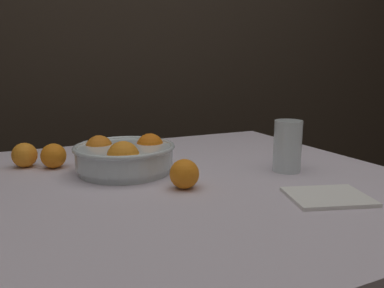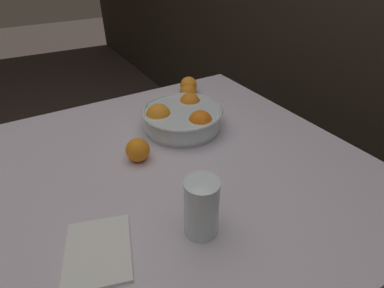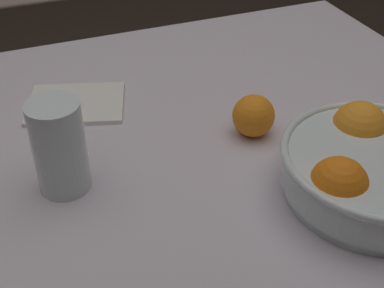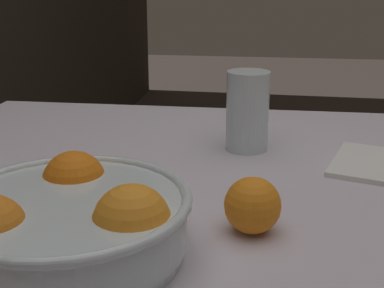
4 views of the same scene
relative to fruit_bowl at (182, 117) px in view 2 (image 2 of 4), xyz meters
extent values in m
cube|color=silver|center=(0.17, -0.12, -0.06)|extent=(1.04, 1.07, 0.03)
cylinder|color=brown|center=(-0.29, -0.60, -0.44)|extent=(0.05, 0.05, 0.72)
cylinder|color=brown|center=(-0.29, 0.35, -0.44)|extent=(0.05, 0.05, 0.72)
cylinder|color=silver|center=(0.00, 0.00, -0.04)|extent=(0.25, 0.25, 0.02)
cylinder|color=silver|center=(0.00, 0.00, 0.00)|extent=(0.26, 0.26, 0.05)
torus|color=silver|center=(0.00, 0.00, 0.02)|extent=(0.27, 0.27, 0.01)
sphere|color=orange|center=(0.08, 0.02, 0.01)|extent=(0.08, 0.08, 0.08)
sphere|color=orange|center=(-0.06, 0.06, 0.01)|extent=(0.08, 0.08, 0.08)
sphere|color=orange|center=(-0.02, -0.08, 0.01)|extent=(0.08, 0.08, 0.08)
cylinder|color=#F4A314|center=(0.40, -0.18, 0.01)|extent=(0.07, 0.07, 0.10)
cylinder|color=silver|center=(0.40, -0.18, 0.03)|extent=(0.07, 0.07, 0.14)
sphere|color=orange|center=(-0.24, 0.17, -0.01)|extent=(0.07, 0.07, 0.07)
sphere|color=orange|center=(0.09, -0.20, -0.01)|extent=(0.07, 0.07, 0.07)
sphere|color=orange|center=(-0.17, 0.12, -0.01)|extent=(0.07, 0.07, 0.07)
cube|color=white|center=(0.34, -0.39, -0.04)|extent=(0.20, 0.18, 0.01)
camera|label=1|loc=(-0.25, -0.96, 0.23)|focal=35.00mm
camera|label=2|loc=(0.77, -0.42, 0.48)|focal=28.00mm
camera|label=3|loc=(0.45, 0.44, 0.46)|focal=50.00mm
camera|label=4|loc=(-0.50, -0.20, 0.26)|focal=50.00mm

